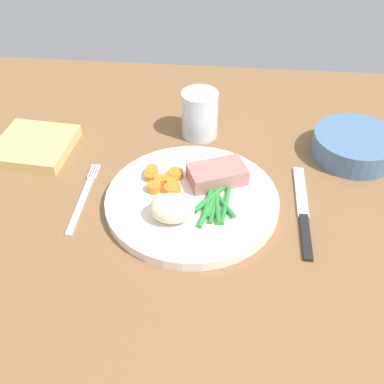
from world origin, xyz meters
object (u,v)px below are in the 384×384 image
(knife, at_px, (303,212))
(water_glass, at_px, (200,117))
(meat_portion, at_px, (217,174))
(salad_bowl, at_px, (355,144))
(fork, at_px, (83,198))
(dinner_plate, at_px, (192,201))
(napkin, at_px, (34,146))

(knife, height_order, water_glass, water_glass)
(meat_portion, height_order, salad_bowl, meat_portion)
(meat_portion, bearing_deg, water_glass, 104.98)
(fork, xyz_separation_m, water_glass, (0.17, 0.20, 0.03))
(meat_portion, height_order, knife, meat_portion)
(dinner_plate, height_order, fork, dinner_plate)
(dinner_plate, height_order, meat_portion, meat_portion)
(knife, bearing_deg, fork, -178.71)
(meat_portion, xyz_separation_m, knife, (0.13, -0.04, -0.03))
(water_glass, relative_size, salad_bowl, 0.60)
(water_glass, height_order, napkin, water_glass)
(dinner_plate, relative_size, knife, 1.30)
(knife, xyz_separation_m, water_glass, (-0.18, 0.20, 0.03))
(knife, distance_m, salad_bowl, 0.19)
(salad_bowl, bearing_deg, dinner_plate, -149.96)
(dinner_plate, relative_size, water_glass, 3.12)
(dinner_plate, relative_size, meat_portion, 3.02)
(fork, xyz_separation_m, knife, (0.34, -0.00, -0.00))
(water_glass, xyz_separation_m, napkin, (-0.29, -0.08, -0.03))
(meat_portion, distance_m, fork, 0.21)
(salad_bowl, xyz_separation_m, napkin, (-0.56, -0.04, -0.01))
(knife, bearing_deg, dinner_plate, -179.62)
(water_glass, bearing_deg, napkin, -164.40)
(napkin, bearing_deg, fork, -44.58)
(water_glass, relative_size, napkin, 0.67)
(fork, bearing_deg, water_glass, 48.83)
(dinner_plate, bearing_deg, napkin, 158.49)
(salad_bowl, relative_size, napkin, 1.12)
(knife, bearing_deg, napkin, 167.05)
(meat_portion, distance_m, napkin, 0.34)
(dinner_plate, distance_m, fork, 0.17)
(water_glass, bearing_deg, salad_bowl, -8.27)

